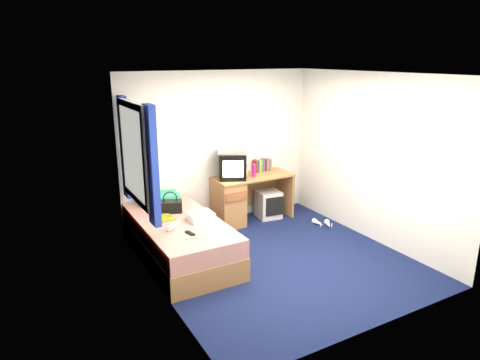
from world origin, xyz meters
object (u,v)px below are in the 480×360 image
desk (237,198)px  pink_water_bottle (254,171)px  pillow (159,198)px  colour_swatch_fan (194,237)px  aerosol_can (246,171)px  vcr (232,150)px  white_heels (323,224)px  handbag (170,206)px  towel (201,216)px  bed (180,239)px  storage_cube (268,204)px  picture_frame (269,165)px  crt_tv (232,166)px  magazine (165,218)px  remote_control (190,233)px  water_bottle (173,226)px

desk → pink_water_bottle: size_ratio=6.61×
pillow → colour_swatch_fan: bearing=-92.4°
aerosol_can → colour_swatch_fan: 2.08m
vcr → white_heels: 1.86m
pillow → handbag: bearing=-89.7°
towel → colour_swatch_fan: 0.57m
desk → colour_swatch_fan: 1.92m
bed → storage_cube: size_ratio=4.39×
bed → towel: size_ratio=6.38×
aerosol_can → white_heels: bearing=-41.9°
storage_cube → picture_frame: 0.67m
storage_cube → crt_tv: bearing=-177.9°
vcr → colour_swatch_fan: bearing=-101.2°
vcr → magazine: bearing=-125.0°
crt_tv → remote_control: crt_tv is taller
desk → pink_water_bottle: (0.25, -0.09, 0.44)m
water_bottle → colour_swatch_fan: water_bottle is taller
desk → towel: 1.38m
magazine → white_heels: size_ratio=0.79×
magazine → picture_frame: bearing=20.3°
picture_frame → magazine: bearing=-159.8°
bed → magazine: size_ratio=7.14×
vcr → towel: (-0.95, -0.90, -0.61)m
picture_frame → towel: size_ratio=0.45×
storage_cube → vcr: size_ratio=1.07×
picture_frame → vcr: bearing=-166.5°
pink_water_bottle → handbag: 1.57m
bed → remote_control: 0.57m
bed → desk: bearing=30.4°
pillow → vcr: (1.19, -0.05, 0.60)m
vcr → towel: vcr is taller
pink_water_bottle → remote_control: pink_water_bottle is taller
colour_swatch_fan → picture_frame: bearing=37.5°
crt_tv → desk: bearing=24.4°
white_heels → aerosol_can: bearing=138.1°
bed → colour_swatch_fan: (-0.05, -0.62, 0.28)m
pillow → water_bottle: 1.07m
pillow → picture_frame: 2.02m
picture_frame → water_bottle: (-2.19, -1.20, -0.24)m
pink_water_bottle → remote_control: (-1.58, -1.16, -0.30)m
pillow → towel: 0.98m
magazine → white_heels: magazine is taller
bed → storage_cube: (1.84, 0.70, -0.04)m
pink_water_bottle → white_heels: (0.86, -0.73, -0.81)m
storage_cube → picture_frame: size_ratio=3.25×
vcr → picture_frame: vcr is taller
pillow → magazine: (-0.15, -0.65, -0.05)m
crt_tv → colour_swatch_fan: bearing=-107.8°
aerosol_can → towel: bearing=-142.9°
remote_control → bed: bearing=74.0°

